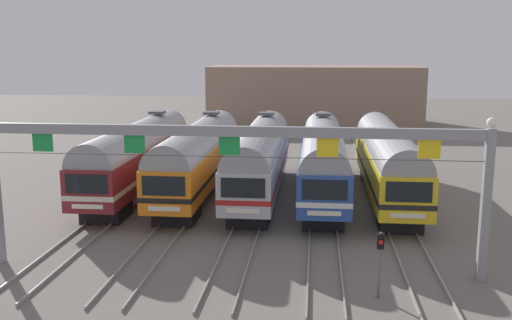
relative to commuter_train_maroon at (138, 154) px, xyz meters
name	(u,v)px	position (x,y,z in m)	size (l,w,h in m)	color
ground_plane	(260,195)	(8.29, 0.00, -2.69)	(160.00, 160.00, 0.00)	slate
track_bed	(277,151)	(8.29, 17.00, -2.61)	(18.09, 70.00, 0.15)	gray
commuter_train_maroon	(138,154)	(0.00, 0.00, 0.00)	(2.88, 18.06, 5.05)	maroon
commuter_train_orange	(198,155)	(4.15, 0.00, 0.00)	(2.88, 18.06, 5.05)	orange
commuter_train_stainless	(260,156)	(8.29, 0.00, 0.00)	(2.88, 18.06, 5.05)	#B2B5BA
commuter_train_blue	(323,157)	(12.44, 0.00, 0.00)	(2.88, 18.06, 5.05)	#284C9E
commuter_train_yellow	(387,158)	(16.58, 0.00, 0.00)	(2.88, 18.06, 4.77)	gold
catenary_gantry	(229,154)	(8.29, -13.50, 2.56)	(21.82, 0.44, 6.97)	gray
yard_signal_mast	(380,252)	(14.51, -15.71, -0.79)	(0.28, 0.35, 2.70)	#59595E
maintenance_building	(314,95)	(11.64, 39.60, 1.01)	(27.23, 10.00, 7.39)	gray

